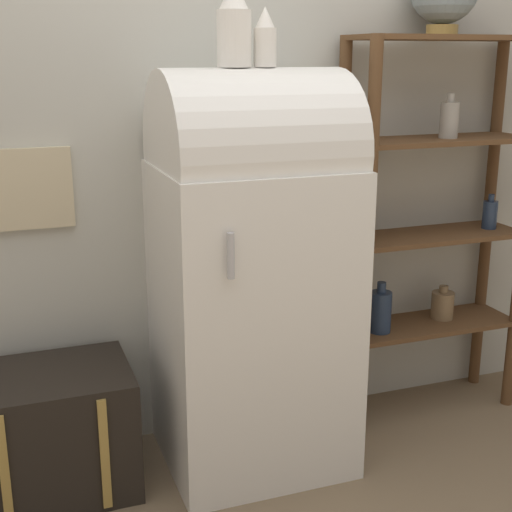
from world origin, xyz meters
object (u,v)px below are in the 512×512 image
Objects in this scene: refrigerator at (252,268)px; vase_left at (234,26)px; vase_center at (265,39)px; suitcase_trunk at (50,432)px.

vase_left is at bearing 171.61° from refrigerator.
refrigerator is at bearing -178.92° from vase_center.
vase_left reaches higher than suitcase_trunk.
vase_center is (0.05, 0.00, 0.80)m from refrigerator.
suitcase_trunk is 2.05× the size of vase_left.
vase_center is (0.80, -0.04, 1.35)m from suitcase_trunk.
vase_left is 0.12m from vase_center.
suitcase_trunk is at bearing 176.86° from refrigerator.
vase_left is 1.44× the size of vase_center.
vase_center is at bearing 1.08° from refrigerator.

